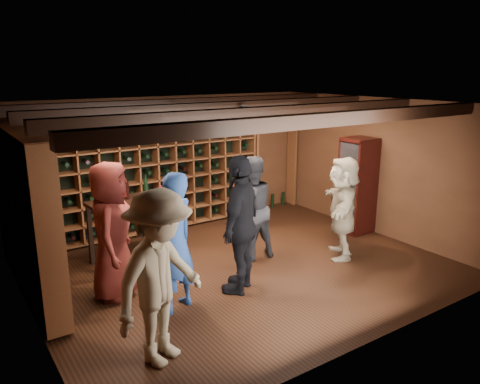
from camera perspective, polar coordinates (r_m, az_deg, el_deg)
ground at (r=7.35m, az=0.26°, el=-9.19°), size 6.00×6.00×0.00m
room_shell at (r=6.78m, az=0.04°, el=9.99°), size 6.00×6.00×6.00m
wine_rack_back at (r=8.72m, az=-11.28°, el=2.35°), size 4.65×0.30×2.20m
wine_rack_left at (r=6.70m, az=-24.49°, el=-2.49°), size 0.30×2.65×2.20m
crate_shelf at (r=10.11m, az=4.19°, el=6.69°), size 1.20×0.32×2.07m
display_cabinet at (r=8.93m, az=14.07°, el=0.54°), size 0.55×0.50×1.75m
man_blue_shirt at (r=5.88m, az=-8.06°, el=-6.16°), size 0.77×0.64×1.80m
man_grey_suit at (r=7.44m, az=1.32°, el=-2.00°), size 0.84×0.67×1.68m
guest_red_floral at (r=6.37m, az=-15.39°, el=-4.62°), size 0.96×1.08×1.86m
guest_woman_black at (r=6.32m, az=0.10°, el=-3.99°), size 1.17×1.05×1.90m
guest_khaki at (r=4.88m, az=-9.70°, el=-10.33°), size 1.39×1.14×1.87m
guest_beige at (r=7.70m, az=12.40°, el=-1.85°), size 1.36×1.49×1.66m
tasting_table at (r=7.56m, az=-12.96°, el=-1.83°), size 1.39×0.79×1.28m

